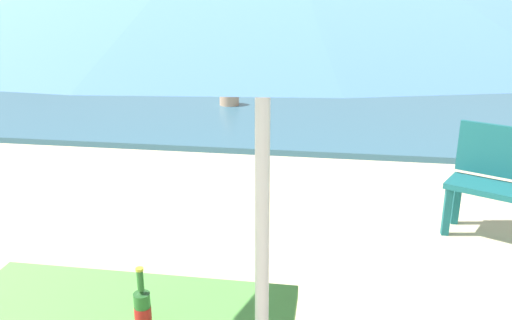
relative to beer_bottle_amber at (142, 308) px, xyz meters
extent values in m
cube|color=#386B84|center=(0.21, 29.62, -0.81)|extent=(120.00, 50.00, 0.08)
cylinder|color=#2D662D|center=(0.00, 0.00, -0.02)|extent=(0.06, 0.06, 0.16)
cone|color=#2D662D|center=(0.00, 0.00, 0.06)|extent=(0.06, 0.06, 0.03)
cylinder|color=#2D662D|center=(0.00, 0.00, 0.12)|extent=(0.03, 0.03, 0.09)
cylinder|color=red|center=(0.00, 0.00, -0.02)|extent=(0.07, 0.07, 0.05)
cylinder|color=gold|center=(0.00, 0.00, 0.17)|extent=(0.03, 0.03, 0.01)
cylinder|color=silver|center=(0.49, -0.22, 0.30)|extent=(0.04, 0.04, 2.30)
cube|color=#196066|center=(1.69, 2.63, -0.64)|extent=(0.06, 0.06, 0.42)
cube|color=#196066|center=(1.81, 2.88, -0.64)|extent=(0.06, 0.06, 0.42)
cylinder|color=tan|center=(-1.14, 7.18, -0.67)|extent=(0.34, 0.34, 0.20)
sphere|color=tan|center=(-1.14, 7.18, -0.47)|extent=(0.21, 0.21, 0.21)
cube|color=#4C4C4C|center=(-14.40, 21.85, -0.17)|extent=(5.94, 1.62, 1.22)
cube|color=#4C4C4C|center=(-0.82, 30.14, -0.05)|extent=(7.06, 1.93, 1.44)
camera|label=1|loc=(0.69, -1.63, 1.16)|focal=36.41mm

